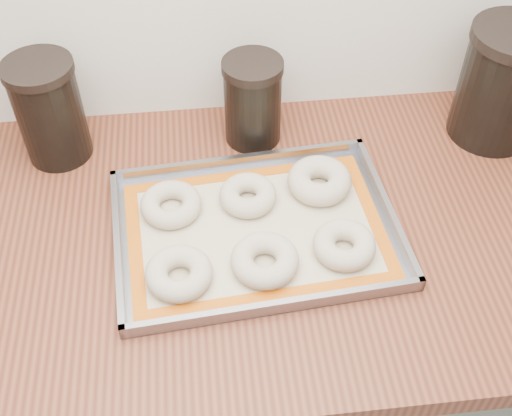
{
  "coord_description": "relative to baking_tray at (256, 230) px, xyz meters",
  "views": [
    {
      "loc": [
        -0.2,
        0.97,
        1.71
      ],
      "look_at": [
        -0.13,
        1.66,
        0.96
      ],
      "focal_mm": 45.0,
      "sensor_mm": 36.0,
      "label": 1
    }
  ],
  "objects": [
    {
      "name": "bagel_back_mid",
      "position": [
        -0.01,
        0.07,
        0.01
      ],
      "size": [
        0.13,
        0.13,
        0.03
      ],
      "primitive_type": "torus",
      "rotation": [
        0.0,
        0.0,
        0.37
      ],
      "color": "#C4B298",
      "rests_on": "baking_mat"
    },
    {
      "name": "canister_mid",
      "position": [
        0.02,
        0.24,
        0.08
      ],
      "size": [
        0.11,
        0.11,
        0.17
      ],
      "color": "black",
      "rests_on": "countertop"
    },
    {
      "name": "baking_mat",
      "position": [
        -0.0,
        0.0,
        -0.0
      ],
      "size": [
        0.44,
        0.32,
        0.0
      ],
      "rotation": [
        0.0,
        0.0,
        0.08
      ],
      "color": "#C6B793",
      "rests_on": "baking_tray"
    },
    {
      "name": "bagel_front_mid",
      "position": [
        0.01,
        -0.08,
        0.02
      ],
      "size": [
        0.13,
        0.13,
        0.04
      ],
      "primitive_type": "torus",
      "rotation": [
        0.0,
        0.0,
        0.23
      ],
      "color": "#C4B298",
      "rests_on": "baking_mat"
    },
    {
      "name": "bagel_back_right",
      "position": [
        0.12,
        0.08,
        0.02
      ],
      "size": [
        0.12,
        0.12,
        0.04
      ],
      "primitive_type": "torus",
      "rotation": [
        0.0,
        0.0,
        -0.1
      ],
      "color": "#C4B298",
      "rests_on": "baking_mat"
    },
    {
      "name": "bagel_back_left",
      "position": [
        -0.14,
        0.06,
        0.01
      ],
      "size": [
        0.12,
        0.12,
        0.03
      ],
      "primitive_type": "torus",
      "rotation": [
        0.0,
        0.0,
        -0.13
      ],
      "color": "#C4B298",
      "rests_on": "baking_mat"
    },
    {
      "name": "bagel_front_left",
      "position": [
        -0.13,
        -0.09,
        0.02
      ],
      "size": [
        0.12,
        0.12,
        0.04
      ],
      "primitive_type": "torus",
      "rotation": [
        0.0,
        0.0,
        -0.14
      ],
      "color": "#C4B298",
      "rests_on": "baking_mat"
    },
    {
      "name": "cabinet",
      "position": [
        0.13,
        0.01,
        -0.48
      ],
      "size": [
        3.0,
        0.65,
        0.86
      ],
      "primitive_type": "cube",
      "color": "#60675B",
      "rests_on": "floor"
    },
    {
      "name": "canister_right",
      "position": [
        0.47,
        0.21,
        0.1
      ],
      "size": [
        0.16,
        0.16,
        0.22
      ],
      "color": "black",
      "rests_on": "countertop"
    },
    {
      "name": "bagel_front_right",
      "position": [
        0.13,
        -0.06,
        0.02
      ],
      "size": [
        0.12,
        0.12,
        0.04
      ],
      "primitive_type": "torus",
      "rotation": [
        0.0,
        0.0,
        0.2
      ],
      "color": "#C4B298",
      "rests_on": "baking_mat"
    },
    {
      "name": "countertop",
      "position": [
        0.13,
        0.01,
        -0.03
      ],
      "size": [
        3.06,
        0.68,
        0.04
      ],
      "primitive_type": "cube",
      "color": "brown",
      "rests_on": "cabinet"
    },
    {
      "name": "canister_left",
      "position": [
        -0.34,
        0.24,
        0.09
      ],
      "size": [
        0.12,
        0.12,
        0.19
      ],
      "color": "black",
      "rests_on": "countertop"
    },
    {
      "name": "baking_tray",
      "position": [
        0.0,
        0.0,
        0.0
      ],
      "size": [
        0.48,
        0.36,
        0.03
      ],
      "rotation": [
        0.0,
        0.0,
        0.08
      ],
      "color": "gray",
      "rests_on": "countertop"
    }
  ]
}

